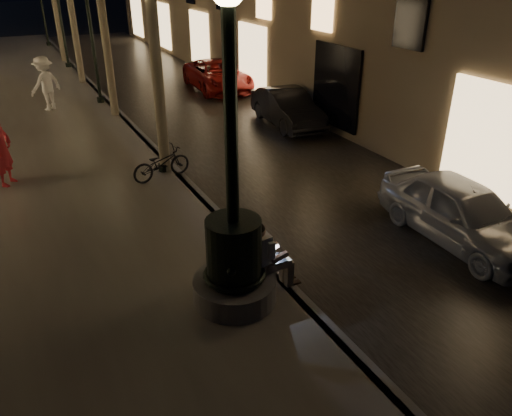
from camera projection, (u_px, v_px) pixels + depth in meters
ground at (115, 112)px, 19.23m from camera, size 120.00×120.00×0.00m
cobble_lane at (188, 103)px, 20.46m from camera, size 6.00×45.00×0.02m
promenade at (1, 124)px, 17.55m from camera, size 8.00×45.00×0.20m
curb_strip at (115, 110)px, 19.19m from camera, size 0.25×45.00×0.20m
fountain_lamppost at (234, 247)px, 7.97m from camera, size 1.40×1.40×5.21m
seated_man_laptop at (267, 254)px, 8.36m from camera, size 0.96×0.33×1.33m
lamp_curb_a at (154, 55)px, 12.10m from camera, size 0.36×0.36×4.81m
lamp_curb_b at (90, 21)px, 18.45m from camera, size 0.36×0.36×4.81m
lamp_curb_c at (58, 5)px, 24.79m from camera, size 0.36×0.36×4.81m
car_front at (462, 212)px, 10.28m from camera, size 1.70×3.94×1.32m
car_second at (287, 108)px, 17.48m from camera, size 1.71×3.94×1.26m
car_third at (218, 75)px, 22.18m from camera, size 2.46×4.76×1.28m
pedestrian_red at (2, 150)px, 12.28m from camera, size 0.73×0.80×1.83m
pedestrian_white at (45, 83)px, 18.44m from camera, size 1.46×1.30×1.96m
bicycle at (161, 163)px, 12.82m from camera, size 1.66×0.82×0.83m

